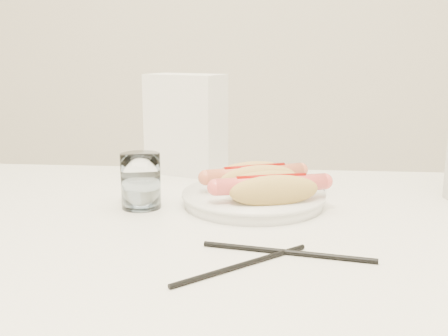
# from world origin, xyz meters

# --- Properties ---
(table) EXTENTS (1.20, 0.80, 0.75)m
(table) POSITION_xyz_m (0.00, 0.00, 0.69)
(table) COLOR white
(table) RESTS_ON ground
(plate) EXTENTS (0.26, 0.26, 0.02)m
(plate) POSITION_xyz_m (0.04, 0.11, 0.76)
(plate) COLOR white
(plate) RESTS_ON table
(hotdog_left) EXTENTS (0.18, 0.12, 0.05)m
(hotdog_left) POSITION_xyz_m (0.04, 0.13, 0.79)
(hotdog_left) COLOR tan
(hotdog_left) RESTS_ON plate
(hotdog_right) EXTENTS (0.19, 0.11, 0.05)m
(hotdog_right) POSITION_xyz_m (0.07, 0.05, 0.79)
(hotdog_right) COLOR tan
(hotdog_right) RESTS_ON plate
(water_glass) EXTENTS (0.07, 0.07, 0.09)m
(water_glass) POSITION_xyz_m (-0.16, 0.08, 0.80)
(water_glass) COLOR silver
(water_glass) RESTS_ON table
(chopstick_near) EXTENTS (0.16, 0.15, 0.01)m
(chopstick_near) POSITION_xyz_m (0.03, -0.17, 0.75)
(chopstick_near) COLOR black
(chopstick_near) RESTS_ON table
(chopstick_far) EXTENTS (0.23, 0.05, 0.01)m
(chopstick_far) POSITION_xyz_m (0.09, -0.12, 0.75)
(chopstick_far) COLOR black
(chopstick_far) RESTS_ON table
(napkin_box) EXTENTS (0.18, 0.14, 0.22)m
(napkin_box) POSITION_xyz_m (-0.12, 0.35, 0.86)
(napkin_box) COLOR silver
(napkin_box) RESTS_ON table
(navy_napkin) EXTENTS (0.15, 0.15, 0.01)m
(navy_napkin) POSITION_xyz_m (0.10, 0.25, 0.75)
(navy_napkin) COLOR #111838
(navy_napkin) RESTS_ON table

